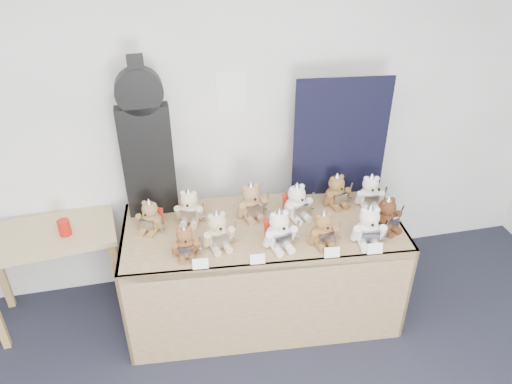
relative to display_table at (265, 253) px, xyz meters
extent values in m
plane|color=white|center=(-0.52, 0.65, 0.73)|extent=(6.00, 0.00, 6.00)
cube|color=white|center=(-0.09, 0.64, 0.92)|extent=(0.21, 0.00, 0.30)
cube|color=brown|center=(0.01, 0.08, 0.14)|extent=(1.96, 0.95, 0.06)
cube|color=brown|center=(-0.03, -0.30, -0.23)|extent=(1.89, 0.18, 0.79)
cube|color=brown|center=(-0.93, 0.16, -0.23)|extent=(0.09, 0.79, 0.79)
cube|color=brown|center=(0.94, 0.00, -0.23)|extent=(0.09, 0.79, 0.79)
cube|color=tan|center=(-1.44, 0.38, 0.10)|extent=(0.94, 0.59, 0.04)
cube|color=#9F7C44|center=(-1.87, 0.54, -0.27)|extent=(0.05, 0.05, 0.71)
cube|color=#9F7C44|center=(-1.01, 0.21, -0.27)|extent=(0.05, 0.05, 0.71)
cube|color=#9F7C44|center=(-1.05, 0.63, -0.27)|extent=(0.05, 0.05, 0.71)
cube|color=black|center=(-0.70, 0.42, 0.57)|extent=(0.34, 0.11, 0.79)
cylinder|color=black|center=(-0.70, 0.42, 1.06)|extent=(0.30, 0.10, 0.30)
cube|color=black|center=(-0.70, 0.42, 1.18)|extent=(0.10, 0.09, 0.20)
cube|color=black|center=(0.63, 0.38, 0.61)|extent=(0.67, 0.09, 0.89)
cylinder|color=#B7130C|center=(-1.31, 0.33, 0.18)|extent=(0.08, 0.08, 0.11)
ellipsoid|color=brown|center=(-0.53, -0.11, 0.23)|extent=(0.14, 0.12, 0.14)
sphere|color=brown|center=(-0.53, -0.11, 0.32)|extent=(0.10, 0.10, 0.10)
cylinder|color=brown|center=(-0.53, -0.15, 0.31)|extent=(0.04, 0.02, 0.04)
sphere|color=black|center=(-0.53, -0.17, 0.31)|extent=(0.02, 0.02, 0.02)
sphere|color=brown|center=(-0.57, -0.11, 0.36)|extent=(0.03, 0.03, 0.03)
sphere|color=brown|center=(-0.50, -0.11, 0.36)|extent=(0.03, 0.03, 0.03)
cylinder|color=brown|center=(-0.60, -0.13, 0.24)|extent=(0.04, 0.08, 0.11)
cylinder|color=brown|center=(-0.47, -0.13, 0.24)|extent=(0.04, 0.08, 0.11)
cylinder|color=brown|center=(-0.56, -0.16, 0.19)|extent=(0.04, 0.09, 0.04)
cylinder|color=brown|center=(-0.50, -0.16, 0.19)|extent=(0.04, 0.09, 0.04)
cube|color=silver|center=(-0.53, -0.17, 0.23)|extent=(0.09, 0.02, 0.08)
cone|color=silver|center=(-0.53, -0.11, 0.37)|extent=(0.09, 0.09, 0.07)
cube|color=silver|center=(-0.44, -0.14, 0.26)|extent=(0.01, 0.04, 0.15)
cube|color=silver|center=(-0.44, -0.14, 0.20)|extent=(0.04, 0.01, 0.01)
ellipsoid|color=#C5AC8B|center=(-0.32, -0.06, 0.24)|extent=(0.19, 0.17, 0.17)
sphere|color=#C5AC8B|center=(-0.32, -0.06, 0.35)|extent=(0.12, 0.12, 0.12)
cylinder|color=#C5AC8B|center=(-0.31, -0.11, 0.34)|extent=(0.06, 0.04, 0.05)
sphere|color=black|center=(-0.31, -0.13, 0.34)|extent=(0.02, 0.02, 0.02)
sphere|color=#C5AC8B|center=(-0.36, -0.06, 0.40)|extent=(0.04, 0.04, 0.04)
sphere|color=#C5AC8B|center=(-0.28, -0.05, 0.40)|extent=(0.04, 0.04, 0.04)
cylinder|color=#C5AC8B|center=(-0.40, -0.09, 0.25)|extent=(0.06, 0.10, 0.13)
cylinder|color=#C5AC8B|center=(-0.24, -0.06, 0.25)|extent=(0.06, 0.10, 0.13)
cylinder|color=#C5AC8B|center=(-0.35, -0.12, 0.19)|extent=(0.07, 0.12, 0.05)
cylinder|color=#C5AC8B|center=(-0.28, -0.11, 0.19)|extent=(0.07, 0.12, 0.05)
cube|color=silver|center=(-0.31, -0.12, 0.24)|extent=(0.11, 0.04, 0.09)
cone|color=silver|center=(-0.32, -0.06, 0.40)|extent=(0.10, 0.10, 0.08)
cube|color=silver|center=(-0.21, -0.07, 0.27)|extent=(0.02, 0.04, 0.18)
cube|color=silver|center=(-0.21, -0.07, 0.21)|extent=(0.05, 0.02, 0.01)
ellipsoid|color=white|center=(0.06, -0.14, 0.24)|extent=(0.20, 0.18, 0.17)
sphere|color=white|center=(0.06, -0.14, 0.36)|extent=(0.13, 0.13, 0.13)
cylinder|color=white|center=(0.07, -0.20, 0.35)|extent=(0.06, 0.04, 0.05)
sphere|color=black|center=(0.07, -0.22, 0.35)|extent=(0.02, 0.02, 0.02)
sphere|color=white|center=(0.02, -0.15, 0.41)|extent=(0.04, 0.04, 0.04)
sphere|color=white|center=(0.10, -0.14, 0.41)|extent=(0.04, 0.04, 0.04)
cylinder|color=white|center=(-0.02, -0.18, 0.25)|extent=(0.06, 0.10, 0.13)
cylinder|color=white|center=(0.14, -0.15, 0.25)|extent=(0.06, 0.10, 0.13)
cylinder|color=white|center=(0.03, -0.21, 0.19)|extent=(0.07, 0.12, 0.05)
cylinder|color=white|center=(0.10, -0.20, 0.19)|extent=(0.07, 0.12, 0.05)
cube|color=silver|center=(0.07, -0.21, 0.25)|extent=(0.12, 0.04, 0.10)
cone|color=silver|center=(0.06, -0.14, 0.41)|extent=(0.11, 0.11, 0.08)
cube|color=silver|center=(0.17, -0.16, 0.28)|extent=(0.02, 0.05, 0.18)
cube|color=silver|center=(0.17, -0.16, 0.21)|extent=(0.05, 0.02, 0.01)
cube|color=#A72313|center=(0.05, -0.08, 0.26)|extent=(0.14, 0.05, 0.16)
ellipsoid|color=brown|center=(0.34, -0.18, 0.23)|extent=(0.17, 0.15, 0.16)
sphere|color=brown|center=(0.34, -0.18, 0.34)|extent=(0.11, 0.11, 0.11)
cylinder|color=brown|center=(0.34, -0.23, 0.33)|extent=(0.05, 0.03, 0.05)
sphere|color=black|center=(0.34, -0.24, 0.33)|extent=(0.02, 0.02, 0.02)
sphere|color=brown|center=(0.30, -0.18, 0.38)|extent=(0.04, 0.04, 0.04)
sphere|color=brown|center=(0.37, -0.17, 0.38)|extent=(0.04, 0.04, 0.04)
cylinder|color=brown|center=(0.26, -0.21, 0.24)|extent=(0.05, 0.09, 0.12)
cylinder|color=brown|center=(0.41, -0.19, 0.24)|extent=(0.05, 0.09, 0.12)
cylinder|color=brown|center=(0.31, -0.24, 0.19)|extent=(0.06, 0.11, 0.05)
cylinder|color=brown|center=(0.38, -0.23, 0.19)|extent=(0.06, 0.11, 0.05)
cube|color=silver|center=(0.34, -0.24, 0.24)|extent=(0.10, 0.03, 0.09)
cone|color=silver|center=(0.34, -0.18, 0.39)|extent=(0.10, 0.10, 0.07)
cube|color=silver|center=(0.44, -0.20, 0.27)|extent=(0.02, 0.04, 0.16)
cube|color=silver|center=(0.44, -0.20, 0.20)|extent=(0.05, 0.01, 0.01)
ellipsoid|color=white|center=(0.62, -0.23, 0.24)|extent=(0.20, 0.17, 0.18)
sphere|color=white|center=(0.62, -0.23, 0.36)|extent=(0.13, 0.13, 0.13)
cylinder|color=white|center=(0.62, -0.28, 0.35)|extent=(0.06, 0.04, 0.05)
sphere|color=black|center=(0.61, -0.30, 0.35)|extent=(0.02, 0.02, 0.02)
sphere|color=white|center=(0.58, -0.22, 0.41)|extent=(0.04, 0.04, 0.04)
sphere|color=white|center=(0.67, -0.23, 0.41)|extent=(0.04, 0.04, 0.04)
cylinder|color=white|center=(0.54, -0.24, 0.25)|extent=(0.06, 0.10, 0.13)
cylinder|color=white|center=(0.70, -0.26, 0.25)|extent=(0.06, 0.10, 0.13)
cylinder|color=white|center=(0.58, -0.28, 0.19)|extent=(0.07, 0.12, 0.05)
cylinder|color=white|center=(0.65, -0.29, 0.19)|extent=(0.07, 0.12, 0.05)
cube|color=silver|center=(0.61, -0.29, 0.25)|extent=(0.12, 0.03, 0.10)
cone|color=silver|center=(0.62, -0.23, 0.42)|extent=(0.11, 0.11, 0.08)
cube|color=silver|center=(0.73, -0.28, 0.28)|extent=(0.02, 0.05, 0.18)
cube|color=silver|center=(0.73, -0.28, 0.21)|extent=(0.05, 0.01, 0.01)
ellipsoid|color=#4E2B1A|center=(0.80, -0.12, 0.24)|extent=(0.19, 0.18, 0.16)
sphere|color=#4E2B1A|center=(0.80, -0.12, 0.34)|extent=(0.12, 0.12, 0.12)
cylinder|color=#4E2B1A|center=(0.81, -0.17, 0.33)|extent=(0.05, 0.04, 0.05)
sphere|color=black|center=(0.82, -0.19, 0.33)|extent=(0.02, 0.02, 0.02)
sphere|color=#4E2B1A|center=(0.76, -0.14, 0.39)|extent=(0.04, 0.04, 0.04)
sphere|color=#4E2B1A|center=(0.83, -0.11, 0.39)|extent=(0.04, 0.04, 0.04)
cylinder|color=#4E2B1A|center=(0.73, -0.17, 0.24)|extent=(0.07, 0.10, 0.12)
cylinder|color=#4E2B1A|center=(0.87, -0.12, 0.24)|extent=(0.07, 0.10, 0.12)
cylinder|color=#4E2B1A|center=(0.78, -0.19, 0.19)|extent=(0.08, 0.11, 0.05)
cylinder|color=#4E2B1A|center=(0.85, -0.16, 0.19)|extent=(0.08, 0.11, 0.05)
cube|color=silver|center=(0.82, -0.18, 0.24)|extent=(0.10, 0.05, 0.09)
cone|color=silver|center=(0.80, -0.12, 0.39)|extent=(0.10, 0.10, 0.08)
cube|color=silver|center=(0.90, -0.12, 0.27)|extent=(0.03, 0.04, 0.17)
cube|color=silver|center=(0.90, -0.12, 0.20)|extent=(0.05, 0.02, 0.01)
ellipsoid|color=beige|center=(-0.47, 0.25, 0.24)|extent=(0.19, 0.17, 0.16)
sphere|color=beige|center=(-0.47, 0.25, 0.34)|extent=(0.12, 0.12, 0.12)
cylinder|color=beige|center=(-0.48, 0.20, 0.34)|extent=(0.05, 0.04, 0.05)
sphere|color=black|center=(-0.48, 0.19, 0.34)|extent=(0.02, 0.02, 0.02)
sphere|color=beige|center=(-0.50, 0.26, 0.39)|extent=(0.04, 0.04, 0.04)
sphere|color=beige|center=(-0.43, 0.24, 0.39)|extent=(0.04, 0.04, 0.04)
cylinder|color=beige|center=(-0.54, 0.25, 0.24)|extent=(0.07, 0.10, 0.12)
cylinder|color=beige|center=(-0.40, 0.21, 0.24)|extent=(0.07, 0.10, 0.12)
cylinder|color=beige|center=(-0.52, 0.21, 0.19)|extent=(0.07, 0.11, 0.05)
cylinder|color=beige|center=(-0.45, 0.19, 0.19)|extent=(0.07, 0.11, 0.05)
cube|color=silver|center=(-0.48, 0.19, 0.24)|extent=(0.11, 0.04, 0.09)
cone|color=silver|center=(-0.47, 0.25, 0.39)|extent=(0.10, 0.10, 0.08)
cube|color=silver|center=(-0.38, 0.20, 0.27)|extent=(0.02, 0.04, 0.17)
cube|color=silver|center=(-0.38, 0.20, 0.20)|extent=(0.05, 0.02, 0.01)
ellipsoid|color=#A47A52|center=(-0.05, 0.22, 0.24)|extent=(0.20, 0.18, 0.17)
sphere|color=#A47A52|center=(-0.05, 0.22, 0.36)|extent=(0.13, 0.13, 0.13)
cylinder|color=#A47A52|center=(-0.04, 0.17, 0.35)|extent=(0.06, 0.04, 0.05)
sphere|color=black|center=(-0.03, 0.15, 0.35)|extent=(0.02, 0.02, 0.02)
sphere|color=#A47A52|center=(-0.09, 0.21, 0.41)|extent=(0.04, 0.04, 0.04)
sphere|color=#A47A52|center=(-0.01, 0.23, 0.41)|extent=(0.04, 0.04, 0.04)
cylinder|color=#A47A52|center=(-0.12, 0.18, 0.25)|extent=(0.07, 0.10, 0.13)
cylinder|color=#A47A52|center=(0.04, 0.21, 0.25)|extent=(0.07, 0.10, 0.13)
cylinder|color=#A47A52|center=(-0.07, 0.15, 0.19)|extent=(0.07, 0.12, 0.05)
cylinder|color=#A47A52|center=(0.00, 0.17, 0.19)|extent=(0.07, 0.12, 0.05)
cube|color=silver|center=(-0.03, 0.15, 0.25)|extent=(0.11, 0.04, 0.09)
cone|color=silver|center=(-0.05, 0.22, 0.41)|extent=(0.11, 0.11, 0.08)
cube|color=silver|center=(0.06, 0.21, 0.28)|extent=(0.02, 0.04, 0.18)
cube|color=silver|center=(0.06, 0.21, 0.21)|extent=(0.05, 0.02, 0.01)
ellipsoid|color=white|center=(0.26, 0.15, 0.24)|extent=(0.20, 0.18, 0.17)
sphere|color=white|center=(0.26, 0.15, 0.35)|extent=(0.12, 0.12, 0.12)
cylinder|color=white|center=(0.27, 0.10, 0.34)|extent=(0.06, 0.04, 0.05)
sphere|color=black|center=(0.28, 0.08, 0.34)|extent=(0.02, 0.02, 0.02)
sphere|color=white|center=(0.22, 0.14, 0.40)|extent=(0.04, 0.04, 0.04)
sphere|color=white|center=(0.29, 0.16, 0.40)|extent=(0.04, 0.04, 0.04)
cylinder|color=white|center=(0.19, 0.10, 0.25)|extent=(0.07, 0.10, 0.13)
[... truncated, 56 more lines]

